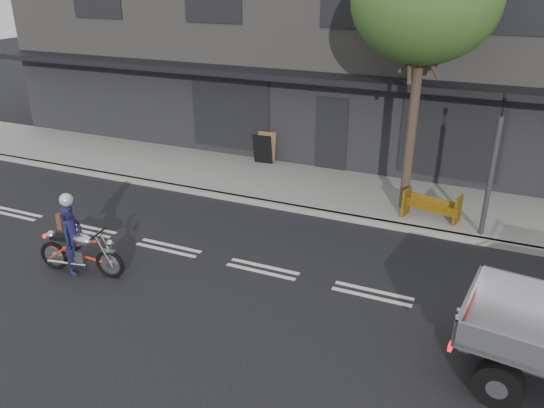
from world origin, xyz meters
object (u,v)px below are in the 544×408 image
Objects in this scene: traffic_light_pole at (491,175)px; sandwich_board at (263,149)px; motorcycle at (80,251)px; construction_barrier at (431,208)px; rider at (73,239)px; street_tree at (426,1)px.

traffic_light_pole reaches higher than sandwich_board.
construction_barrier is at bearing 30.84° from motorcycle.
construction_barrier is (6.57, 5.14, -0.24)m from rider.
rider is 1.14× the size of construction_barrier.
street_tree reaches higher than construction_barrier.
rider is 8.35m from construction_barrier.
street_tree is 1.93× the size of traffic_light_pole.
street_tree is 9.39m from rider.
traffic_light_pole is at bearing -23.03° from street_tree.
motorcycle is 1.29× the size of rider.
sandwich_board is at bearing 157.35° from construction_barrier.
construction_barrier is at bearing 173.06° from traffic_light_pole.
construction_barrier is at bearing -42.33° from street_tree.
street_tree reaches higher than rider.
motorcycle reaches higher than construction_barrier.
traffic_light_pole is at bearing 25.27° from motorcycle.
motorcycle is 1.48× the size of construction_barrier.
street_tree is 4.39× the size of rider.
construction_barrier is 1.38× the size of sandwich_board.
construction_barrier is (0.77, -0.70, -4.75)m from street_tree.
street_tree reaches higher than sandwich_board.
traffic_light_pole is 9.20m from motorcycle.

